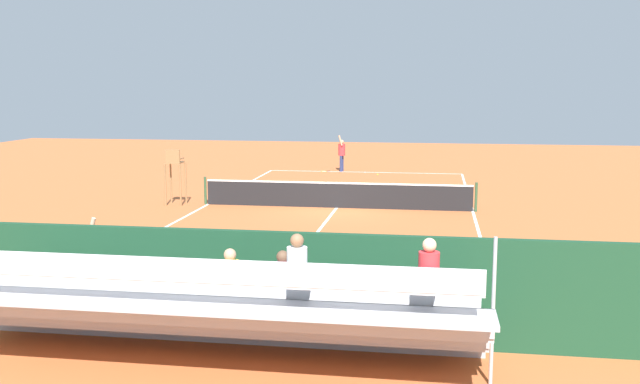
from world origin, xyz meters
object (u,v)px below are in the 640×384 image
object	(u,v)px
umpire_chair	(175,171)
line_judge	(87,263)
tennis_player	(342,152)
tennis_ball_near	(378,174)
tennis_net	(337,195)
courtside_bench	(358,301)
bleacher_stand	(216,311)
equipment_bag	(244,316)
tennis_racket	(324,171)

from	to	relation	value
umpire_chair	line_judge	distance (m)	13.09
tennis_player	line_judge	world-z (taller)	same
umpire_chair	tennis_player	size ratio (longest dim) A/B	1.11
tennis_ball_near	tennis_net	bearing A→B (deg)	85.63
umpire_chair	courtside_bench	world-z (taller)	umpire_chair
tennis_player	tennis_ball_near	world-z (taller)	tennis_player
bleacher_stand	equipment_bag	size ratio (longest dim) A/B	10.07
tennis_player	equipment_bag	bearing A→B (deg)	92.89
line_judge	courtside_bench	bearing A→B (deg)	177.84
bleacher_stand	equipment_bag	xyz separation A→B (m)	(0.07, -1.97, -0.75)
tennis_racket	tennis_player	bearing A→B (deg)	-161.03
equipment_bag	tennis_racket	bearing A→B (deg)	-85.01
tennis_racket	tennis_ball_near	size ratio (longest dim) A/B	8.03
bleacher_stand	tennis_player	size ratio (longest dim) A/B	4.70
tennis_player	line_judge	size ratio (longest dim) A/B	1.00
tennis_player	tennis_ball_near	distance (m)	2.57
equipment_bag	line_judge	xyz separation A→B (m)	(3.35, -0.34, 0.84)
umpire_chair	equipment_bag	world-z (taller)	umpire_chair
umpire_chair	tennis_net	bearing A→B (deg)	-177.38
equipment_bag	tennis_player	xyz separation A→B (m)	(1.24, -24.57, 0.84)
equipment_bag	tennis_player	world-z (taller)	tennis_player
courtside_bench	tennis_ball_near	xyz separation A→B (m)	(1.44, -23.16, -0.53)
tennis_ball_near	line_judge	xyz separation A→B (m)	(4.12, 22.95, 0.98)
tennis_net	courtside_bench	size ratio (longest dim) A/B	5.72
courtside_bench	tennis_racket	xyz separation A→B (m)	(4.32, -24.14, -0.54)
tennis_net	tennis_ball_near	bearing A→B (deg)	-94.37
bleacher_stand	courtside_bench	distance (m)	3.01
bleacher_stand	courtside_bench	xyz separation A→B (m)	(-2.13, -2.10, -0.37)
tennis_ball_near	courtside_bench	bearing A→B (deg)	93.55
umpire_chair	courtside_bench	xyz separation A→B (m)	(-8.39, 12.99, -0.76)
bleacher_stand	umpire_chair	bearing A→B (deg)	-67.44
bleacher_stand	umpire_chair	distance (m)	16.34
tennis_ball_near	line_judge	distance (m)	23.34
tennis_net	tennis_racket	xyz separation A→B (m)	(2.12, -10.86, -0.49)
umpire_chair	tennis_racket	xyz separation A→B (m)	(-4.08, -11.15, -1.30)
line_judge	tennis_racket	bearing A→B (deg)	-92.96
courtside_bench	tennis_player	distance (m)	24.68
equipment_bag	tennis_player	distance (m)	24.61
tennis_player	tennis_racket	size ratio (longest dim) A/B	3.63
bleacher_stand	tennis_racket	size ratio (longest dim) A/B	17.09
umpire_chair	equipment_bag	distance (m)	14.55
tennis_net	tennis_racket	distance (m)	11.08
bleacher_stand	tennis_ball_near	world-z (taller)	bleacher_stand
tennis_racket	umpire_chair	bearing A→B (deg)	69.92
tennis_net	courtside_bench	bearing A→B (deg)	99.39
tennis_racket	line_judge	distance (m)	23.98
tennis_racket	courtside_bench	bearing A→B (deg)	100.14
tennis_ball_near	equipment_bag	bearing A→B (deg)	88.13
bleacher_stand	tennis_player	world-z (taller)	bleacher_stand
equipment_bag	courtside_bench	bearing A→B (deg)	-176.66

